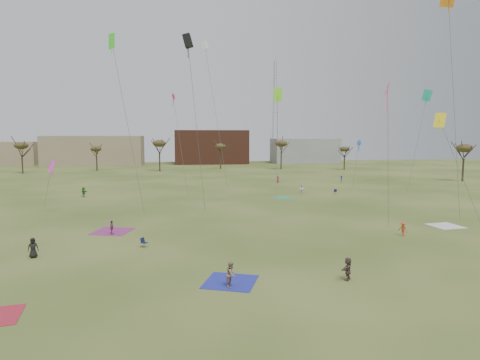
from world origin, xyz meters
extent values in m
plane|color=#314916|center=(0.00, 0.00, 0.00)|extent=(260.00, 260.00, 0.00)
imported|color=#9A7762|center=(-2.96, -4.08, 0.87)|extent=(0.96, 1.04, 1.73)
imported|color=brown|center=(5.36, -4.03, 0.83)|extent=(1.38, 1.47, 1.65)
imported|color=black|center=(-18.56, 4.87, 0.85)|extent=(0.97, 0.79, 1.71)
imported|color=#D04A27|center=(16.14, 7.44, 0.72)|extent=(0.92, 1.07, 1.44)
imported|color=#89396E|center=(-13.36, 12.33, 0.74)|extent=(0.43, 0.89, 1.48)
imported|color=white|center=(14.66, 37.76, 0.91)|extent=(1.02, 0.87, 1.82)
imported|color=#2D7928|center=(-22.24, 40.01, 0.82)|extent=(1.40, 1.42, 1.63)
imported|color=#A01B45|center=(14.74, 55.79, 0.70)|extent=(0.69, 0.81, 1.41)
imported|color=navy|center=(28.31, 53.63, 0.73)|extent=(0.87, 1.08, 1.46)
cube|color=#262EA8|center=(-2.91, -3.20, 0.00)|extent=(4.47, 4.47, 0.03)
cube|color=white|center=(23.36, 10.95, 0.00)|extent=(3.52, 3.52, 0.03)
cube|color=#932D78|center=(-13.53, 13.74, 0.00)|extent=(4.60, 4.60, 0.03)
cube|color=#389A69|center=(10.40, 34.22, 0.00)|extent=(4.05, 4.05, 0.03)
cube|color=#151A39|center=(-9.61, 6.84, 0.42)|extent=(0.70, 0.70, 0.04)
cube|color=#151A39|center=(-9.79, 6.98, 0.65)|extent=(0.41, 0.48, 0.44)
cube|color=#151B3C|center=(20.37, 36.88, 0.42)|extent=(0.70, 0.70, 0.04)
cube|color=#151B3C|center=(20.51, 37.06, 0.65)|extent=(0.47, 0.42, 0.44)
cube|color=#39E227|center=(-13.97, 20.38, 21.19)|extent=(0.90, 0.90, 1.76)
cube|color=#39E227|center=(-13.97, 20.38, 20.57)|extent=(0.08, 0.08, 1.59)
cylinder|color=#4C4C51|center=(-12.31, 19.83, 11.05)|extent=(3.37, 1.15, 20.30)
cone|color=#ED4A8C|center=(13.72, 7.06, 14.73)|extent=(1.55, 0.11, 1.55)
cube|color=#ED4A8C|center=(13.72, 7.06, 13.74)|extent=(0.08, 0.08, 2.54)
cylinder|color=#4C4C51|center=(14.12, 7.23, 7.82)|extent=(0.85, 0.39, 13.84)
cube|color=orange|center=(22.97, 12.04, 24.50)|extent=(0.08, 0.08, 1.89)
cylinder|color=#4C4C51|center=(23.72, 11.07, 13.07)|extent=(1.55, 1.99, 24.33)
cube|color=yellow|center=(21.16, 9.72, 11.82)|extent=(0.81, 0.81, 1.58)
cube|color=yellow|center=(21.16, 9.72, 11.26)|extent=(0.08, 0.08, 1.42)
cylinder|color=#4C4C51|center=(22.65, 8.00, 6.36)|extent=(3.04, 3.49, 10.93)
cube|color=black|center=(-5.18, 17.72, 20.91)|extent=(0.85, 0.85, 1.46)
cube|color=black|center=(-5.18, 17.72, 20.06)|extent=(0.08, 0.08, 2.19)
cylinder|color=#4C4C51|center=(-4.22, 18.68, 10.91)|extent=(1.96, 1.98, 20.02)
cone|color=blue|center=(24.92, 37.83, 8.88)|extent=(1.03, 0.07, 1.03)
cube|color=blue|center=(24.92, 37.83, 8.22)|extent=(0.08, 0.08, 1.69)
cylinder|color=#4C4C51|center=(24.63, 38.19, 4.89)|extent=(0.62, 0.78, 7.98)
cube|color=#EC29D6|center=(-22.78, 25.32, 6.14)|extent=(0.78, 0.78, 1.54)
cube|color=#EC29D6|center=(-22.78, 25.32, 5.60)|extent=(0.08, 0.08, 1.38)
cylinder|color=#4C4C51|center=(-23.34, 25.20, 3.52)|extent=(1.17, 0.28, 5.25)
cube|color=#84F028|center=(10.86, 40.37, 17.24)|extent=(1.16, 1.16, 2.29)
cube|color=#84F028|center=(10.86, 40.37, 16.44)|extent=(0.08, 0.08, 2.06)
cylinder|color=#4C4C51|center=(10.20, 37.92, 9.07)|extent=(1.37, 4.95, 16.36)
cone|color=#B11254|center=(-7.17, 36.93, 16.39)|extent=(1.03, 0.07, 1.03)
cube|color=#B11254|center=(-7.17, 36.93, 15.73)|extent=(0.08, 0.08, 1.68)
cylinder|color=#4C4C51|center=(-6.15, 34.76, 8.64)|extent=(2.09, 4.38, 15.50)
cube|color=#1CA888|center=(33.04, 30.89, 16.57)|extent=(0.93, 0.93, 1.82)
cube|color=#1CA888|center=(33.04, 30.89, 15.94)|extent=(0.08, 0.08, 1.64)
cylinder|color=#4C4C51|center=(31.06, 29.91, 8.74)|extent=(4.00, 2.00, 15.68)
cube|color=white|center=(-1.63, 43.60, 25.96)|extent=(0.82, 0.82, 1.41)
cube|color=white|center=(-1.63, 43.60, 25.14)|extent=(0.08, 0.08, 2.11)
cylinder|color=#4C4C51|center=(0.24, 42.66, 13.43)|extent=(3.79, 1.93, 25.07)
cylinder|color=#3A2B1E|center=(-48.00, 86.00, 2.55)|extent=(0.40, 0.40, 5.10)
ellipsoid|color=#473D1E|center=(-48.00, 86.00, 7.48)|extent=(3.57, 3.57, 1.87)
cylinder|color=#3A2B1E|center=(-30.00, 92.00, 2.16)|extent=(0.40, 0.40, 4.32)
ellipsoid|color=#473D1E|center=(-30.00, 92.00, 6.34)|extent=(3.02, 3.02, 1.58)
cylinder|color=#3A2B1E|center=(-12.00, 88.00, 2.70)|extent=(0.40, 0.40, 5.40)
ellipsoid|color=#473D1E|center=(-12.00, 88.00, 7.92)|extent=(3.78, 3.78, 1.98)
cylinder|color=#3A2B1E|center=(6.00, 94.00, 2.34)|extent=(0.40, 0.40, 4.68)
ellipsoid|color=#473D1E|center=(6.00, 94.00, 6.86)|extent=(3.28, 3.28, 1.72)
cylinder|color=#3A2B1E|center=(24.00, 90.00, 2.64)|extent=(0.40, 0.40, 5.28)
ellipsoid|color=#473D1E|center=(24.00, 90.00, 7.74)|extent=(3.70, 3.70, 1.94)
cylinder|color=#3A2B1E|center=(42.00, 85.00, 2.10)|extent=(0.40, 0.40, 4.20)
ellipsoid|color=#473D1E|center=(42.00, 85.00, 6.16)|extent=(2.94, 2.94, 1.54)
cylinder|color=#3A2B1E|center=(56.00, 52.00, 2.52)|extent=(0.40, 0.40, 5.04)
ellipsoid|color=#473D1E|center=(56.00, 52.00, 7.39)|extent=(3.53, 3.53, 1.85)
cube|color=#937F60|center=(-35.00, 115.00, 5.00)|extent=(32.00, 14.00, 10.00)
cube|color=brown|center=(5.00, 120.00, 6.00)|extent=(26.00, 16.00, 12.00)
cube|color=gray|center=(40.00, 118.00, 4.50)|extent=(24.00, 12.00, 9.00)
cube|color=#937F60|center=(-65.00, 122.00, 4.00)|extent=(20.00, 12.00, 8.00)
cylinder|color=#9EA3A8|center=(30.90, 125.00, 19.00)|extent=(0.16, 0.16, 38.00)
cylinder|color=#9EA3A8|center=(29.55, 125.78, 19.00)|extent=(0.16, 0.16, 38.00)
cylinder|color=#9EA3A8|center=(29.55, 124.22, 19.00)|extent=(0.16, 0.16, 38.00)
cylinder|color=#9EA3A8|center=(30.00, 125.00, 39.50)|extent=(0.10, 0.10, 3.00)
camera|label=1|loc=(-6.27, -30.81, 10.22)|focal=30.76mm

